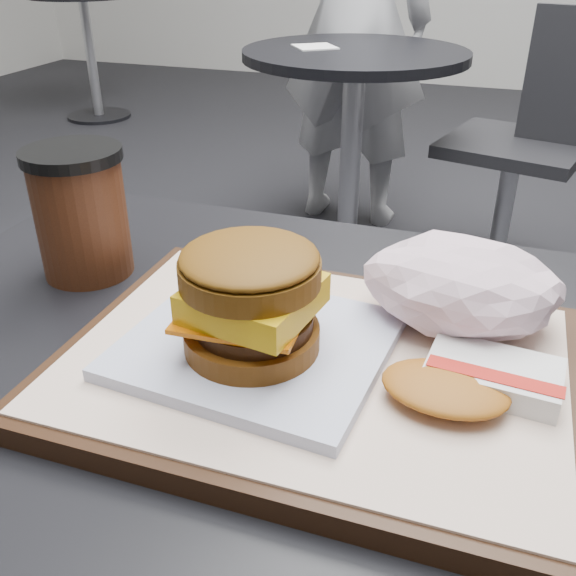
{
  "coord_description": "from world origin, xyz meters",
  "views": [
    {
      "loc": [
        0.12,
        -0.38,
        1.07
      ],
      "look_at": [
        -0.01,
        0.02,
        0.83
      ],
      "focal_mm": 40.0,
      "sensor_mm": 36.0,
      "label": 1
    }
  ],
  "objects_px": {
    "hash_brown": "(472,380)",
    "patron": "(355,16)",
    "serving_tray": "(314,367)",
    "neighbor_chair": "(540,132)",
    "crumpled_wrapper": "(462,285)",
    "breakfast_sandwich": "(253,310)",
    "coffee_cup": "(80,209)",
    "customer_table": "(295,541)",
    "neighbor_table": "(352,115)"
  },
  "relations": [
    {
      "from": "patron",
      "to": "crumpled_wrapper",
      "type": "bearing_deg",
      "value": 107.52
    },
    {
      "from": "breakfast_sandwich",
      "to": "patron",
      "type": "height_order",
      "value": "patron"
    },
    {
      "from": "neighbor_chair",
      "to": "patron",
      "type": "height_order",
      "value": "patron"
    },
    {
      "from": "crumpled_wrapper",
      "to": "neighbor_chair",
      "type": "height_order",
      "value": "neighbor_chair"
    },
    {
      "from": "serving_tray",
      "to": "breakfast_sandwich",
      "type": "relative_size",
      "value": 1.86
    },
    {
      "from": "hash_brown",
      "to": "crumpled_wrapper",
      "type": "xyz_separation_m",
      "value": [
        -0.02,
        0.09,
        0.02
      ]
    },
    {
      "from": "customer_table",
      "to": "hash_brown",
      "type": "relative_size",
      "value": 6.56
    },
    {
      "from": "crumpled_wrapper",
      "to": "neighbor_table",
      "type": "relative_size",
      "value": 0.2
    },
    {
      "from": "serving_tray",
      "to": "hash_brown",
      "type": "xyz_separation_m",
      "value": [
        0.11,
        -0.01,
        0.02
      ]
    },
    {
      "from": "crumpled_wrapper",
      "to": "coffee_cup",
      "type": "distance_m",
      "value": 0.36
    },
    {
      "from": "breakfast_sandwich",
      "to": "patron",
      "type": "bearing_deg",
      "value": 101.66
    },
    {
      "from": "crumpled_wrapper",
      "to": "patron",
      "type": "relative_size",
      "value": 0.1
    },
    {
      "from": "hash_brown",
      "to": "neighbor_table",
      "type": "height_order",
      "value": "hash_brown"
    },
    {
      "from": "breakfast_sandwich",
      "to": "hash_brown",
      "type": "bearing_deg",
      "value": 2.4
    },
    {
      "from": "serving_tray",
      "to": "neighbor_table",
      "type": "height_order",
      "value": "serving_tray"
    },
    {
      "from": "hash_brown",
      "to": "neighbor_chair",
      "type": "bearing_deg",
      "value": 86.75
    },
    {
      "from": "coffee_cup",
      "to": "patron",
      "type": "relative_size",
      "value": 0.08
    },
    {
      "from": "crumpled_wrapper",
      "to": "neighbor_chair",
      "type": "relative_size",
      "value": 0.17
    },
    {
      "from": "neighbor_chair",
      "to": "patron",
      "type": "relative_size",
      "value": 0.56
    },
    {
      "from": "coffee_cup",
      "to": "neighbor_table",
      "type": "height_order",
      "value": "coffee_cup"
    },
    {
      "from": "serving_tray",
      "to": "neighbor_chair",
      "type": "xyz_separation_m",
      "value": [
        0.22,
        1.78,
        -0.27
      ]
    },
    {
      "from": "hash_brown",
      "to": "neighbor_table",
      "type": "bearing_deg",
      "value": 106.11
    },
    {
      "from": "neighbor_table",
      "to": "neighbor_chair",
      "type": "distance_m",
      "value": 0.59
    },
    {
      "from": "neighbor_table",
      "to": "patron",
      "type": "distance_m",
      "value": 0.55
    },
    {
      "from": "serving_tray",
      "to": "breakfast_sandwich",
      "type": "xyz_separation_m",
      "value": [
        -0.04,
        -0.01,
        0.05
      ]
    },
    {
      "from": "breakfast_sandwich",
      "to": "neighbor_chair",
      "type": "height_order",
      "value": "breakfast_sandwich"
    },
    {
      "from": "coffee_cup",
      "to": "serving_tray",
      "type": "bearing_deg",
      "value": -19.87
    },
    {
      "from": "crumpled_wrapper",
      "to": "patron",
      "type": "xyz_separation_m",
      "value": [
        -0.58,
        2.05,
        -0.03
      ]
    },
    {
      "from": "patron",
      "to": "coffee_cup",
      "type": "bearing_deg",
      "value": 97.89
    },
    {
      "from": "breakfast_sandwich",
      "to": "coffee_cup",
      "type": "distance_m",
      "value": 0.25
    },
    {
      "from": "patron",
      "to": "breakfast_sandwich",
      "type": "bearing_deg",
      "value": 103.31
    },
    {
      "from": "coffee_cup",
      "to": "neighbor_table",
      "type": "xyz_separation_m",
      "value": [
        -0.1,
        1.55,
        -0.29
      ]
    },
    {
      "from": "hash_brown",
      "to": "patron",
      "type": "bearing_deg",
      "value": 105.67
    },
    {
      "from": "breakfast_sandwich",
      "to": "hash_brown",
      "type": "xyz_separation_m",
      "value": [
        0.16,
        0.01,
        -0.03
      ]
    },
    {
      "from": "neighbor_table",
      "to": "patron",
      "type": "bearing_deg",
      "value": 104.18
    },
    {
      "from": "customer_table",
      "to": "patron",
      "type": "relative_size",
      "value": 0.51
    },
    {
      "from": "crumpled_wrapper",
      "to": "coffee_cup",
      "type": "xyz_separation_m",
      "value": [
        -0.36,
        0.01,
        0.01
      ]
    },
    {
      "from": "neighbor_table",
      "to": "customer_table",
      "type": "bearing_deg",
      "value": -78.02
    },
    {
      "from": "customer_table",
      "to": "patron",
      "type": "distance_m",
      "value": 2.2
    },
    {
      "from": "breakfast_sandwich",
      "to": "patron",
      "type": "distance_m",
      "value": 2.19
    },
    {
      "from": "neighbor_table",
      "to": "serving_tray",
      "type": "bearing_deg",
      "value": -77.56
    },
    {
      "from": "hash_brown",
      "to": "coffee_cup",
      "type": "height_order",
      "value": "coffee_cup"
    },
    {
      "from": "hash_brown",
      "to": "crumpled_wrapper",
      "type": "distance_m",
      "value": 0.1
    },
    {
      "from": "neighbor_table",
      "to": "coffee_cup",
      "type": "bearing_deg",
      "value": -86.32
    },
    {
      "from": "coffee_cup",
      "to": "crumpled_wrapper",
      "type": "bearing_deg",
      "value": -1.81
    },
    {
      "from": "serving_tray",
      "to": "hash_brown",
      "type": "height_order",
      "value": "hash_brown"
    },
    {
      "from": "serving_tray",
      "to": "customer_table",
      "type": "bearing_deg",
      "value": -162.96
    },
    {
      "from": "breakfast_sandwich",
      "to": "coffee_cup",
      "type": "xyz_separation_m",
      "value": [
        -0.22,
        0.11,
        0.01
      ]
    },
    {
      "from": "breakfast_sandwich",
      "to": "coffee_cup",
      "type": "height_order",
      "value": "coffee_cup"
    },
    {
      "from": "customer_table",
      "to": "coffee_cup",
      "type": "bearing_deg",
      "value": 158.36
    }
  ]
}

